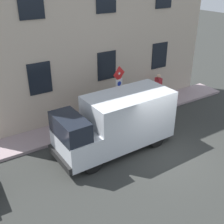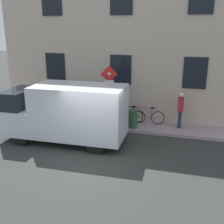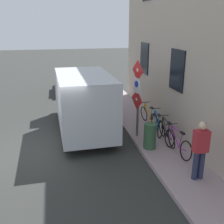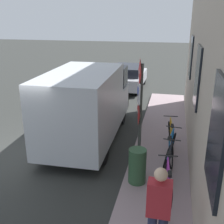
{
  "view_description": "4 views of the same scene",
  "coord_description": "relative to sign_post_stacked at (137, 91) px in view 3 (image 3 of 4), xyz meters",
  "views": [
    {
      "loc": [
        -7.49,
        7.43,
        7.19
      ],
      "look_at": [
        2.77,
        0.9,
        1.04
      ],
      "focal_mm": 45.18,
      "sensor_mm": 36.0,
      "label": 1
    },
    {
      "loc": [
        -8.91,
        -3.36,
        4.84
      ],
      "look_at": [
        2.11,
        -0.27,
        1.26
      ],
      "focal_mm": 44.36,
      "sensor_mm": 36.0,
      "label": 2
    },
    {
      "loc": [
        0.25,
        -9.06,
        4.33
      ],
      "look_at": [
        2.24,
        -0.11,
        1.29
      ],
      "focal_mm": 42.96,
      "sensor_mm": 36.0,
      "label": 3
    },
    {
      "loc": [
        4.13,
        -6.97,
        4.12
      ],
      "look_at": [
        2.28,
        1.22,
        1.19
      ],
      "focal_mm": 44.39,
      "sensor_mm": 36.0,
      "label": 4
    }
  ],
  "objects": [
    {
      "name": "pedestrian",
      "position": [
        0.78,
        -3.29,
        -0.87
      ],
      "size": [
        0.4,
        0.26,
        1.72
      ],
      "rotation": [
        0.0,
        0.0,
        4.7
      ],
      "color": "#262B47",
      "rests_on": "sidewalk_slab"
    },
    {
      "name": "bicycle_blue",
      "position": [
        0.92,
        0.14,
        -1.43
      ],
      "size": [
        0.49,
        1.71,
        0.89
      ],
      "rotation": [
        0.0,
        0.0,
        1.42
      ],
      "color": "black",
      "rests_on": "sidewalk_slab"
    },
    {
      "name": "sign_post_stacked",
      "position": [
        0.0,
        0.0,
        0.0
      ],
      "size": [
        0.2,
        0.55,
        2.84
      ],
      "color": "#474C47",
      "rests_on": "sidewalk_slab"
    },
    {
      "name": "parked_hatchback",
      "position": [
        -1.75,
        8.7,
        -1.21
      ],
      "size": [
        1.82,
        4.03,
        1.38
      ],
      "rotation": [
        0.0,
        0.0,
        1.55
      ],
      "color": "#B9B8C0",
      "rests_on": "ground_plane"
    },
    {
      "name": "litter_bin",
      "position": [
        0.15,
        -1.13,
        -1.35
      ],
      "size": [
        0.44,
        0.44,
        0.9
      ],
      "primitive_type": "cylinder",
      "color": "#2D5133",
      "rests_on": "sidewalk_slab"
    },
    {
      "name": "delivery_van",
      "position": [
        -1.9,
        1.35,
        -0.61
      ],
      "size": [
        2.11,
        5.37,
        2.5
      ],
      "rotation": [
        0.0,
        0.0,
        1.59
      ],
      "color": "silver",
      "rests_on": "ground_plane"
    },
    {
      "name": "ground_plane",
      "position": [
        -3.27,
        -0.19,
        -1.94
      ],
      "size": [
        80.0,
        80.0,
        0.0
      ],
      "primitive_type": "plane",
      "color": "#2E2F2D"
    },
    {
      "name": "bicycle_purple",
      "position": [
        0.92,
        -1.7,
        -1.43
      ],
      "size": [
        0.46,
        1.71,
        0.89
      ],
      "rotation": [
        0.0,
        0.0,
        1.65
      ],
      "color": "black",
      "rests_on": "sidewalk_slab"
    },
    {
      "name": "building_facade",
      "position": [
        1.81,
        -0.19,
        2.28
      ],
      "size": [
        0.75,
        13.21,
        8.43
      ],
      "color": "#BBAA96",
      "rests_on": "ground_plane"
    },
    {
      "name": "bicycle_black",
      "position": [
        0.92,
        -0.78,
        -1.43
      ],
      "size": [
        0.46,
        1.72,
        0.89
      ],
      "rotation": [
        0.0,
        0.0,
        1.5
      ],
      "color": "black",
      "rests_on": "sidewalk_slab"
    },
    {
      "name": "sidewalk_slab",
      "position": [
        0.63,
        -0.19,
        -1.87
      ],
      "size": [
        1.67,
        15.21,
        0.14
      ],
      "primitive_type": "cube",
      "color": "gray",
      "rests_on": "ground_plane"
    },
    {
      "name": "bicycle_orange",
      "position": [
        0.92,
        1.06,
        -1.43
      ],
      "size": [
        0.46,
        1.71,
        0.89
      ],
      "rotation": [
        0.0,
        0.0,
        1.67
      ],
      "color": "black",
      "rests_on": "sidewalk_slab"
    }
  ]
}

